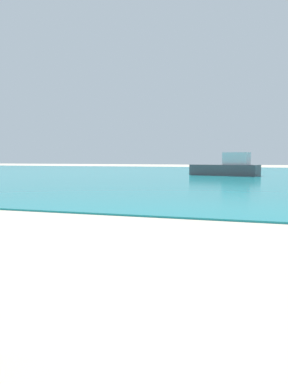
# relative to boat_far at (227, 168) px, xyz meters

# --- Properties ---
(water) EXTENTS (160.00, 60.00, 0.06)m
(water) POSITION_rel_boat_far_xyz_m (2.01, 3.18, -0.79)
(water) COLOR teal
(water) RESTS_ON ground
(boat_far) EXTENTS (6.74, 3.46, 2.19)m
(boat_far) POSITION_rel_boat_far_xyz_m (0.00, 0.00, 0.00)
(boat_far) COLOR #4C4C51
(boat_far) RESTS_ON water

